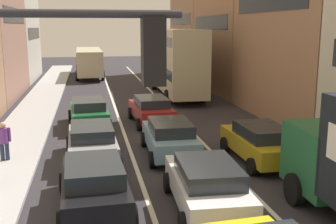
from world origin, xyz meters
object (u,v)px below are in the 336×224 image
object	(u,v)px
wagon_left_lane_second	(94,183)
bus_mid_queue_primary	(177,59)
bus_far_queue_secondary	(89,60)
sedan_left_lane_fourth	(89,112)
sedan_right_lane_behind_truck	(260,142)
sedan_centre_lane_second	(207,184)
coupe_centre_lane_fourth	(151,109)
sedan_left_lane_third	(92,141)
pedestrian_mid_sidewalk	(4,140)
hatchback_centre_lane_third	(170,137)

from	to	relation	value
wagon_left_lane_second	bus_mid_queue_primary	bearing A→B (deg)	-20.83
bus_mid_queue_primary	bus_far_queue_secondary	distance (m)	15.33
sedan_left_lane_fourth	sedan_right_lane_behind_truck	distance (m)	9.85
sedan_centre_lane_second	sedan_right_lane_behind_truck	distance (m)	5.15
coupe_centre_lane_fourth	bus_far_queue_secondary	world-z (taller)	bus_far_queue_secondary
sedan_left_lane_third	coupe_centre_lane_fourth	world-z (taller)	same
wagon_left_lane_second	coupe_centre_lane_fourth	bearing A→B (deg)	-19.24
bus_mid_queue_primary	sedan_centre_lane_second	bearing A→B (deg)	171.60
bus_mid_queue_primary	coupe_centre_lane_fourth	bearing A→B (deg)	160.55
sedan_right_lane_behind_truck	sedan_left_lane_third	bearing A→B (deg)	77.47
pedestrian_mid_sidewalk	sedan_centre_lane_second	bearing A→B (deg)	41.46
coupe_centre_lane_fourth	sedan_left_lane_fourth	xyz separation A→B (m)	(-3.37, -0.05, 0.00)
wagon_left_lane_second	pedestrian_mid_sidewalk	bearing A→B (deg)	32.39
sedan_centre_lane_second	sedan_left_lane_fourth	distance (m)	11.72
wagon_left_lane_second	coupe_centre_lane_fourth	xyz separation A→B (m)	(3.27, 10.61, 0.00)
pedestrian_mid_sidewalk	sedan_left_lane_fourth	bearing A→B (deg)	142.11
sedan_left_lane_fourth	wagon_left_lane_second	bearing A→B (deg)	176.62
bus_mid_queue_primary	sedan_left_lane_third	bearing A→B (deg)	157.22
wagon_left_lane_second	sedan_right_lane_behind_truck	world-z (taller)	same
wagon_left_lane_second	hatchback_centre_lane_third	size ratio (longest dim) A/B	1.01
coupe_centre_lane_fourth	pedestrian_mid_sidewalk	distance (m)	8.76
pedestrian_mid_sidewalk	bus_far_queue_secondary	bearing A→B (deg)	164.88
coupe_centre_lane_fourth	pedestrian_mid_sidewalk	xyz separation A→B (m)	(-6.62, -5.74, 0.15)
pedestrian_mid_sidewalk	hatchback_centre_lane_third	bearing A→B (deg)	80.18
sedan_left_lane_fourth	bus_mid_queue_primary	bearing A→B (deg)	-41.06
sedan_centre_lane_second	sedan_left_lane_fourth	size ratio (longest dim) A/B	0.99
hatchback_centre_lane_third	coupe_centre_lane_fourth	bearing A→B (deg)	0.21
coupe_centre_lane_fourth	sedan_left_lane_fourth	bearing A→B (deg)	87.76
wagon_left_lane_second	pedestrian_mid_sidewalk	distance (m)	5.91
sedan_centre_lane_second	wagon_left_lane_second	xyz separation A→B (m)	(-3.19, 0.68, 0.00)
sedan_centre_lane_second	sedan_right_lane_behind_truck	bearing A→B (deg)	-37.48
wagon_left_lane_second	sedan_left_lane_third	xyz separation A→B (m)	(0.00, 4.59, 0.00)
wagon_left_lane_second	sedan_left_lane_third	distance (m)	4.59
bus_mid_queue_primary	bus_far_queue_secondary	xyz separation A→B (m)	(-6.48, 13.85, -1.07)
hatchback_centre_lane_third	sedan_right_lane_behind_truck	bearing A→B (deg)	-111.83
sedan_centre_lane_second	hatchback_centre_lane_third	size ratio (longest dim) A/B	1.01
wagon_left_lane_second	bus_far_queue_secondary	world-z (taller)	bus_far_queue_secondary
sedan_left_lane_third	pedestrian_mid_sidewalk	bearing A→B (deg)	83.63
wagon_left_lane_second	sedan_left_lane_fourth	xyz separation A→B (m)	(-0.10, 10.56, 0.00)
wagon_left_lane_second	sedan_right_lane_behind_truck	distance (m)	7.28
sedan_left_lane_fourth	bus_far_queue_secondary	distance (m)	22.68
sedan_left_lane_third	bus_mid_queue_primary	xyz separation A→B (m)	(6.57, 14.79, 2.03)
coupe_centre_lane_fourth	sedan_right_lane_behind_truck	bearing A→B (deg)	-159.26
bus_far_queue_secondary	pedestrian_mid_sidewalk	bearing A→B (deg)	172.30
sedan_right_lane_behind_truck	sedan_left_lane_fourth	bearing A→B (deg)	41.19
coupe_centre_lane_fourth	sedan_left_lane_fourth	world-z (taller)	same
sedan_centre_lane_second	sedan_left_lane_third	world-z (taller)	same
sedan_centre_lane_second	wagon_left_lane_second	bearing A→B (deg)	80.65
sedan_right_lane_behind_truck	bus_mid_queue_primary	distance (m)	16.25
sedan_left_lane_third	sedan_left_lane_fourth	bearing A→B (deg)	-0.61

